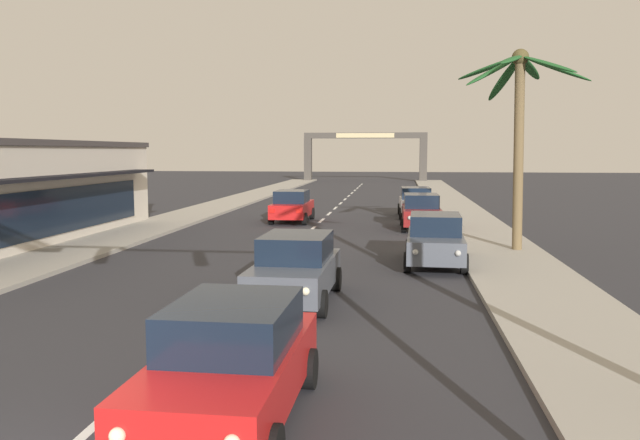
{
  "coord_description": "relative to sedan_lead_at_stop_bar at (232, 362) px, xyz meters",
  "views": [
    {
      "loc": [
        4.08,
        -6.18,
        3.74
      ],
      "look_at": [
        2.35,
        8.0,
        2.2
      ],
      "focal_mm": 36.05,
      "sensor_mm": 36.0,
      "label": 1
    }
  ],
  "objects": [
    {
      "name": "sedan_oncoming_far",
      "position": [
        -3.29,
        24.98,
        0.0
      ],
      "size": [
        1.95,
        4.45,
        1.68
      ],
      "color": "red",
      "rests_on": "ground"
    },
    {
      "name": "town_gateway_arch",
      "position": [
        -1.83,
        71.12,
        3.1
      ],
      "size": [
        15.1,
        0.9,
        5.99
      ],
      "color": "#423D38",
      "rests_on": "ground"
    },
    {
      "name": "sidewalk_right",
      "position": [
        5.97,
        17.82,
        -0.78
      ],
      "size": [
        3.2,
        110.0,
        0.14
      ],
      "primitive_type": "cube",
      "color": "#9E998E",
      "rests_on": "ground"
    },
    {
      "name": "sedan_parked_nearest_kerb",
      "position": [
        3.47,
        12.78,
        0.0
      ],
      "size": [
        2.07,
        4.5,
        1.68
      ],
      "color": "#4C515B",
      "rests_on": "ground"
    },
    {
      "name": "sedan_parked_far_kerb",
      "position": [
        3.37,
        22.7,
        0.0
      ],
      "size": [
        1.99,
        4.47,
        1.68
      ],
      "color": "maroon",
      "rests_on": "ground"
    },
    {
      "name": "palm_right_second",
      "position": [
        6.51,
        15.68,
        4.54
      ],
      "size": [
        4.59,
        4.77,
        7.36
      ],
      "color": "brown",
      "rests_on": "ground"
    },
    {
      "name": "sedan_third_in_queue",
      "position": [
        -0.25,
        7.16,
        0.0
      ],
      "size": [
        2.02,
        4.48,
        1.68
      ],
      "color": "#4C515B",
      "rests_on": "ground"
    },
    {
      "name": "lane_markings",
      "position": [
        -1.41,
        17.25,
        -0.85
      ],
      "size": [
        4.28,
        86.44,
        0.01
      ],
      "color": "silver",
      "rests_on": "ground"
    },
    {
      "name": "sedan_lead_at_stop_bar",
      "position": [
        0.0,
        0.0,
        0.0
      ],
      "size": [
        2.0,
        4.47,
        1.68
      ],
      "color": "red",
      "rests_on": "ground"
    },
    {
      "name": "sedan_parked_mid_kerb",
      "position": [
        3.26,
        28.49,
        0.0
      ],
      "size": [
        2.03,
        4.49,
        1.68
      ],
      "color": "silver",
      "rests_on": "ground"
    },
    {
      "name": "sidewalk_left",
      "position": [
        -9.63,
        17.82,
        -0.78
      ],
      "size": [
        3.2,
        110.0,
        0.14
      ],
      "primitive_type": "cube",
      "color": "#9E998E",
      "rests_on": "ground"
    }
  ]
}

